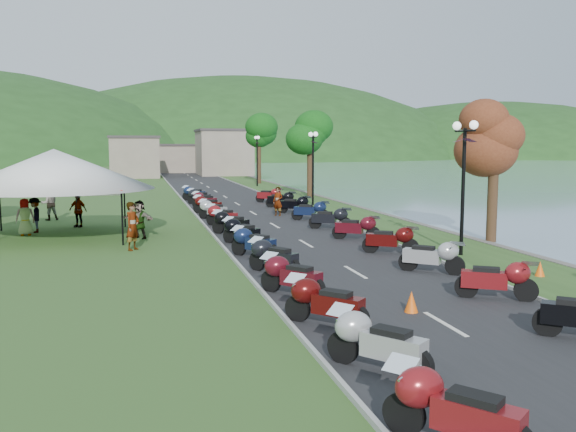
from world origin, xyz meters
TOP-DOWN VIEW (x-y plane):
  - road at (0.00, 40.00)m, footprint 7.00×120.00m
  - hills_backdrop at (0.00, 200.00)m, footprint 360.00×120.00m
  - far_building at (-2.00, 85.00)m, footprint 18.00×16.00m
  - moto_row_left at (-2.69, 20.85)m, footprint 2.60×46.74m
  - moto_row_right at (2.40, 22.43)m, footprint 2.60×38.02m
  - vendor_tent_main at (-10.45, 26.50)m, footprint 5.86×5.86m
  - tree_lakeside at (7.97, 20.67)m, footprint 2.50×2.50m
  - pedestrian_a at (-7.10, 22.22)m, footprint 0.83×0.87m
  - pedestrian_b at (-11.63, 33.35)m, footprint 1.02×0.76m
  - pedestrian_c at (-11.66, 28.41)m, footprint 0.58×1.14m
  - traffic_cone_near at (-0.32, 11.12)m, footprint 0.36×0.36m

SIDE VIEW (x-z plane):
  - hills_backdrop at x=0.00m, z-range -38.00..38.00m
  - pedestrian_a at x=-7.10m, z-range -0.97..0.97m
  - pedestrian_b at x=-11.63m, z-range -0.94..0.94m
  - pedestrian_c at x=-11.66m, z-range -0.84..0.84m
  - road at x=0.00m, z-range 0.00..0.02m
  - traffic_cone_near at x=-0.32m, z-range 0.00..0.55m
  - moto_row_left at x=-2.69m, z-range 0.00..1.10m
  - moto_row_right at x=2.40m, z-range 0.00..1.10m
  - vendor_tent_main at x=-10.45m, z-range 0.00..4.00m
  - far_building at x=-2.00m, z-range 0.00..5.00m
  - tree_lakeside at x=7.97m, z-range 0.00..6.95m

